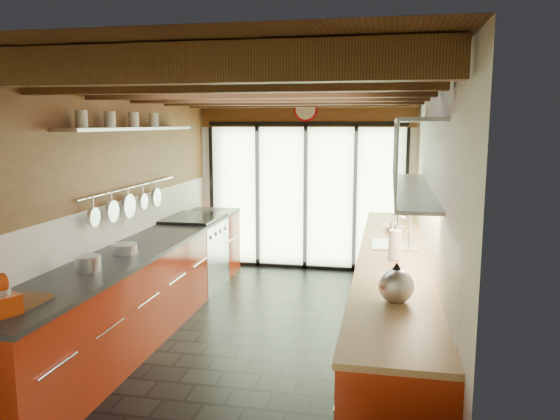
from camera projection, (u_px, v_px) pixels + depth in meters
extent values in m
plane|color=black|center=(265.00, 336.00, 5.59)|extent=(5.50, 5.50, 0.00)
plane|color=silver|center=(306.00, 182.00, 8.04)|extent=(3.20, 0.00, 3.20)
plane|color=silver|center=(141.00, 297.00, 2.72)|extent=(3.20, 0.00, 3.20)
plane|color=silver|center=(115.00, 206.00, 5.69)|extent=(0.00, 5.50, 5.50)
plane|color=silver|center=(432.00, 216.00, 5.07)|extent=(0.00, 5.50, 5.50)
plane|color=#472814|center=(264.00, 76.00, 5.18)|extent=(5.50, 5.50, 0.00)
cube|color=#593316|center=(172.00, 64.00, 3.02)|extent=(3.14, 0.14, 0.22)
cube|color=#593316|center=(221.00, 77.00, 3.89)|extent=(3.14, 0.14, 0.22)
cube|color=#593316|center=(252.00, 86.00, 4.76)|extent=(3.14, 0.14, 0.22)
cube|color=#593316|center=(274.00, 92.00, 5.63)|extent=(3.14, 0.14, 0.22)
cube|color=#593316|center=(289.00, 96.00, 6.50)|extent=(3.14, 0.14, 0.22)
cube|color=#593316|center=(301.00, 99.00, 7.37)|extent=(3.14, 0.14, 0.22)
cube|color=brown|center=(306.00, 110.00, 7.84)|extent=(3.14, 0.06, 0.50)
plane|color=brown|center=(124.00, 141.00, 5.77)|extent=(0.00, 4.90, 4.90)
plane|color=#C6EAAD|center=(306.00, 197.00, 8.07)|extent=(2.90, 0.00, 2.90)
cube|color=black|center=(212.00, 195.00, 8.33)|extent=(0.05, 0.04, 2.15)
cube|color=black|center=(406.00, 200.00, 7.77)|extent=(0.05, 0.04, 2.15)
cube|color=black|center=(305.00, 198.00, 8.02)|extent=(0.06, 0.05, 2.15)
cube|color=black|center=(306.00, 124.00, 7.85)|extent=(2.90, 0.05, 0.06)
cylinder|color=#AE0D13|center=(306.00, 110.00, 7.80)|extent=(0.34, 0.04, 0.34)
cylinder|color=beige|center=(306.00, 110.00, 7.78)|extent=(0.28, 0.02, 0.28)
cube|color=maroon|center=(147.00, 287.00, 5.76)|extent=(0.65, 5.00, 0.88)
cube|color=black|center=(146.00, 245.00, 5.69)|extent=(0.68, 5.00, 0.04)
cube|color=silver|center=(195.00, 255.00, 7.17)|extent=(0.66, 0.90, 0.90)
cube|color=black|center=(194.00, 219.00, 7.09)|extent=(0.65, 0.90, 0.06)
cube|color=maroon|center=(393.00, 303.00, 5.27)|extent=(0.65, 5.00, 0.88)
cube|color=tan|center=(395.00, 257.00, 5.20)|extent=(0.68, 5.00, 0.04)
cube|color=white|center=(361.00, 289.00, 5.72)|extent=(0.02, 0.60, 0.84)
cube|color=silver|center=(394.00, 245.00, 5.58)|extent=(0.45, 0.52, 0.02)
cylinder|color=silver|center=(410.00, 229.00, 5.52)|extent=(0.02, 0.02, 0.34)
torus|color=silver|center=(404.00, 212.00, 5.51)|extent=(0.14, 0.02, 0.14)
plane|color=silver|center=(396.00, 155.00, 5.34)|extent=(0.00, 3.00, 3.00)
cube|color=#9EA0A5|center=(413.00, 189.00, 5.36)|extent=(0.34, 3.00, 0.03)
cube|color=#9EA0A5|center=(415.00, 120.00, 5.26)|extent=(0.34, 3.00, 0.03)
cylinder|color=silver|center=(133.00, 187.00, 5.94)|extent=(0.02, 2.20, 0.02)
cube|color=silver|center=(134.00, 129.00, 5.73)|extent=(0.28, 2.60, 0.03)
cylinder|color=silver|center=(94.00, 217.00, 5.09)|extent=(0.04, 0.18, 0.18)
cylinder|color=silver|center=(112.00, 211.00, 5.43)|extent=(0.04, 0.22, 0.22)
cylinder|color=silver|center=(128.00, 206.00, 5.77)|extent=(0.04, 0.26, 0.26)
cylinder|color=silver|center=(143.00, 201.00, 6.11)|extent=(0.04, 0.18, 0.18)
cylinder|color=silver|center=(156.00, 197.00, 6.45)|extent=(0.04, 0.22, 0.22)
cylinder|color=silver|center=(88.00, 264.00, 4.60)|extent=(0.25, 0.25, 0.13)
cylinder|color=silver|center=(125.00, 249.00, 5.23)|extent=(0.32, 0.32, 0.09)
cube|color=brown|center=(21.00, 302.00, 3.76)|extent=(0.27, 0.37, 0.03)
sphere|color=silver|center=(396.00, 284.00, 3.81)|extent=(0.32, 0.32, 0.25)
cone|color=black|center=(397.00, 265.00, 3.78)|extent=(0.12, 0.12, 0.07)
cylinder|color=silver|center=(396.00, 277.00, 3.94)|extent=(0.06, 0.10, 0.05)
cylinder|color=white|center=(395.00, 245.00, 5.00)|extent=(0.14, 0.14, 0.27)
cylinder|color=silver|center=(395.00, 228.00, 4.97)|extent=(0.03, 0.03, 0.05)
imported|color=silver|center=(394.00, 225.00, 6.20)|extent=(0.11, 0.11, 0.18)
imported|color=silver|center=(394.00, 228.00, 6.35)|extent=(0.30, 0.30, 0.06)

